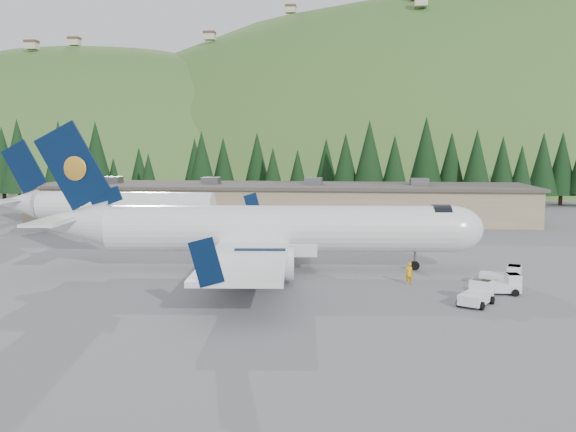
# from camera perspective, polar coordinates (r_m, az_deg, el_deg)

# --- Properties ---
(ground) EXTENTS (600.00, 600.00, 0.00)m
(ground) POSITION_cam_1_polar(r_m,az_deg,el_deg) (55.28, -0.71, -4.79)
(ground) COLOR slate
(airliner) EXTENTS (38.44, 36.11, 12.75)m
(airliner) POSITION_cam_1_polar(r_m,az_deg,el_deg) (54.78, -1.89, -1.29)
(airliner) COLOR white
(airliner) RESTS_ON ground
(second_airliner) EXTENTS (27.50, 11.00, 10.05)m
(second_airliner) POSITION_cam_1_polar(r_m,az_deg,el_deg) (82.54, -16.14, 0.93)
(second_airliner) COLOR white
(second_airliner) RESTS_ON ground
(baggage_tug_a) EXTENTS (2.82, 1.77, 1.47)m
(baggage_tug_a) POSITION_cam_1_polar(r_m,az_deg,el_deg) (48.71, 18.61, -5.82)
(baggage_tug_a) COLOR white
(baggage_tug_a) RESTS_ON ground
(baggage_tug_b) EXTENTS (3.28, 2.43, 1.60)m
(baggage_tug_b) POSITION_cam_1_polar(r_m,az_deg,el_deg) (51.60, 18.65, -5.10)
(baggage_tug_b) COLOR white
(baggage_tug_b) RESTS_ON ground
(baggage_tug_c) EXTENTS (2.77, 3.27, 1.56)m
(baggage_tug_c) POSITION_cam_1_polar(r_m,az_deg,el_deg) (44.96, 16.47, -6.69)
(baggage_tug_c) COLOR white
(baggage_tug_c) RESTS_ON ground
(terminal_building) EXTENTS (71.00, 17.00, 6.10)m
(terminal_building) POSITION_cam_1_polar(r_m,az_deg,el_deg) (92.93, -0.82, 1.30)
(terminal_building) COLOR #937D5A
(terminal_building) RESTS_ON ground
(ramp_worker) EXTENTS (0.71, 0.57, 1.71)m
(ramp_worker) POSITION_cam_1_polar(r_m,az_deg,el_deg) (50.22, 10.71, -5.02)
(ramp_worker) COLOR #E4AC04
(ramp_worker) RESTS_ON ground
(tree_line) EXTENTS (112.47, 18.42, 14.51)m
(tree_line) POSITION_cam_1_polar(r_m,az_deg,el_deg) (113.77, 0.09, 4.79)
(tree_line) COLOR black
(tree_line) RESTS_ON ground
(hills) EXTENTS (614.00, 330.00, 300.00)m
(hills) POSITION_cam_1_polar(r_m,az_deg,el_deg) (281.25, 16.11, -13.46)
(hills) COLOR #26511E
(hills) RESTS_ON ground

